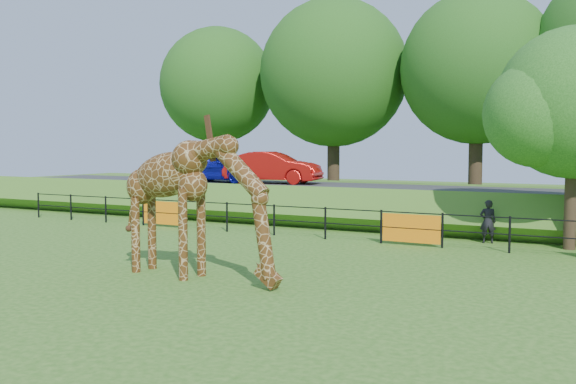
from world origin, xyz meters
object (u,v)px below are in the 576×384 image
object	(u,v)px
car_blue	(220,167)
visitor	(488,221)
giraffe	(197,207)
car_red	(273,168)

from	to	relation	value
car_blue	visitor	distance (m)	14.26
giraffe	car_blue	size ratio (longest dim) A/B	1.09
giraffe	visitor	size ratio (longest dim) A/B	3.40
car_red	giraffe	bearing A→B (deg)	-165.88
car_blue	visitor	world-z (taller)	car_blue
visitor	car_blue	bearing A→B (deg)	-35.28
car_blue	visitor	size ratio (longest dim) A/B	3.11
giraffe	car_red	xyz separation A→B (m)	(-5.67, 13.63, 0.44)
car_blue	car_red	size ratio (longest dim) A/B	0.98
car_blue	car_red	world-z (taller)	car_blue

